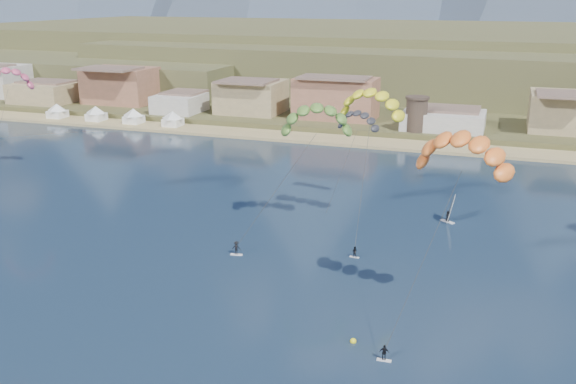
{
  "coord_description": "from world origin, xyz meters",
  "views": [
    {
      "loc": [
        25.25,
        -41.2,
        34.2
      ],
      "look_at": [
        0.0,
        32.0,
        10.0
      ],
      "focal_mm": 39.47,
      "sensor_mm": 36.0,
      "label": 1
    }
  ],
  "objects": [
    {
      "name": "beach",
      "position": [
        0.0,
        106.0,
        0.25
      ],
      "size": [
        2200.0,
        12.0,
        0.9
      ],
      "color": "tan",
      "rests_on": "ground"
    },
    {
      "name": "land",
      "position": [
        0.0,
        560.0,
        0.0
      ],
      "size": [
        2200.0,
        900.0,
        4.0
      ],
      "color": "brown",
      "rests_on": "ground"
    },
    {
      "name": "foothills",
      "position": [
        22.39,
        232.47,
        9.08
      ],
      "size": [
        940.0,
        210.0,
        18.0
      ],
      "color": "brown",
      "rests_on": "ground"
    },
    {
      "name": "town",
      "position": [
        -40.0,
        122.0,
        8.0
      ],
      "size": [
        400.0,
        24.0,
        12.0
      ],
      "color": "beige",
      "rests_on": "ground"
    },
    {
      "name": "watchtower",
      "position": [
        5.0,
        114.0,
        6.37
      ],
      "size": [
        5.82,
        5.82,
        8.6
      ],
      "color": "#47382D",
      "rests_on": "ground"
    },
    {
      "name": "beach_tents",
      "position": [
        -76.25,
        106.0,
        3.71
      ],
      "size": [
        43.4,
        6.4,
        5.0
      ],
      "color": "white",
      "rests_on": "ground"
    },
    {
      "name": "kitesurfer_yellow",
      "position": [
        6.95,
        48.83,
        19.77
      ],
      "size": [
        10.82,
        15.1,
        23.34
      ],
      "color": "silver",
      "rests_on": "ground"
    },
    {
      "name": "kitesurfer_orange",
      "position": [
        21.68,
        23.98,
        19.49
      ],
      "size": [
        11.62,
        14.86,
        23.25
      ],
      "color": "silver",
      "rests_on": "ground"
    },
    {
      "name": "kitesurfer_green",
      "position": [
        -0.14,
        44.67,
        17.69
      ],
      "size": [
        14.24,
        16.32,
        22.32
      ],
      "color": "silver",
      "rests_on": "ground"
    },
    {
      "name": "distant_kite_pink",
      "position": [
        -63.73,
        54.66,
        19.76
      ],
      "size": [
        9.61,
        9.63,
        22.72
      ],
      "color": "#262626",
      "rests_on": "ground"
    },
    {
      "name": "distant_kite_dark",
      "position": [
        2.46,
        60.4,
        14.86
      ],
      "size": [
        7.98,
        6.13,
        17.54
      ],
      "color": "#262626",
      "rests_on": "ground"
    },
    {
      "name": "windsurfer",
      "position": [
        18.63,
        55.51,
        1.36
      ],
      "size": [
        2.69,
        2.68,
        4.27
      ],
      "color": "silver",
      "rests_on": "ground"
    },
    {
      "name": "buoy",
      "position": [
        12.84,
        15.39,
        0.11
      ],
      "size": [
        0.66,
        0.66,
        0.66
      ],
      "color": "#FFF11A",
      "rests_on": "ground"
    }
  ]
}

